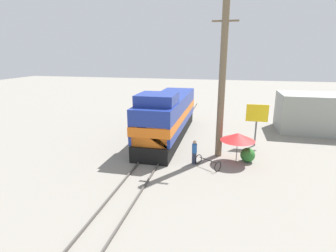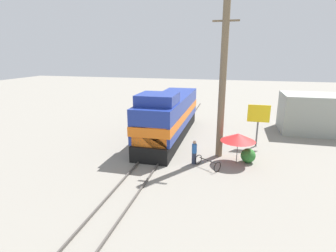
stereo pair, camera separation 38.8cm
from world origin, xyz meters
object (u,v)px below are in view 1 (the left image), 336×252
locomotive (168,116)px  person_bystander (194,151)px  utility_pole (222,83)px  bicycle (208,163)px  vendor_umbrella (238,137)px  billboard_sign (257,116)px

locomotive → person_bystander: locomotive is taller
locomotive → utility_pole: 6.67m
utility_pole → bicycle: (-0.61, -2.44, -5.15)m
locomotive → person_bystander: 6.16m
bicycle → vendor_umbrella: bearing=-17.7°
vendor_umbrella → bicycle: (-1.92, -1.47, -1.52)m
utility_pole → person_bystander: size_ratio=6.35×
locomotive → bicycle: bearing=-54.1°
vendor_umbrella → person_bystander: bearing=-160.9°
vendor_umbrella → billboard_sign: 4.25m
locomotive → utility_pole: bearing=-34.3°
utility_pole → bicycle: size_ratio=6.02×
utility_pole → bicycle: utility_pole is taller
billboard_sign → bicycle: (-3.51, -5.35, -2.22)m
locomotive → bicycle: 7.19m
utility_pole → billboard_sign: (2.91, 2.91, -2.93)m
bicycle → utility_pole: bearing=20.9°
vendor_umbrella → bicycle: vendor_umbrella is taller
billboard_sign → vendor_umbrella: bearing=-112.4°
locomotive → vendor_umbrella: 7.34m
locomotive → utility_pole: (4.71, -3.22, 3.46)m
billboard_sign → bicycle: bearing=-123.3°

